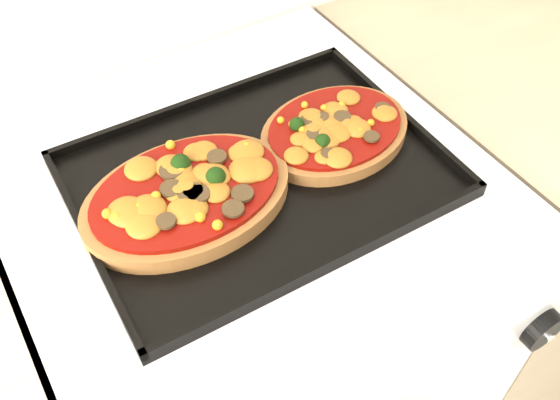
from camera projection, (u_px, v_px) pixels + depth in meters
stove at (255, 355)px, 1.12m from camera, size 0.60×0.60×0.91m
knob_right at (542, 330)px, 0.70m from camera, size 0.05×0.02×0.05m
baking_tray at (259, 173)px, 0.77m from camera, size 0.45×0.34×0.02m
pizza_left at (187, 194)px, 0.72m from camera, size 0.26×0.18×0.04m
pizza_right at (335, 130)px, 0.80m from camera, size 0.22×0.17×0.03m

